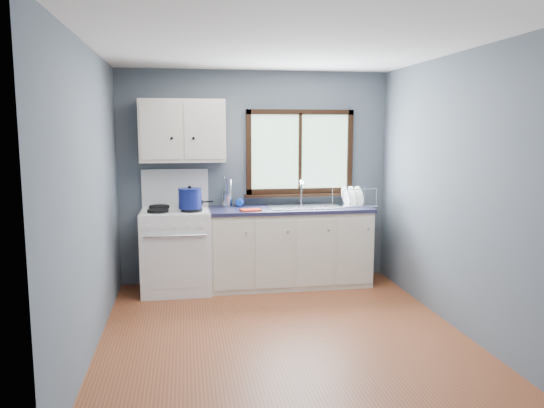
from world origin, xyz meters
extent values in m
cube|color=brown|center=(0.00, 0.00, -0.01)|extent=(3.20, 3.60, 0.02)
cube|color=white|center=(0.00, 0.00, 2.51)|extent=(3.20, 3.60, 0.02)
cube|color=slate|center=(0.00, 1.81, 1.25)|extent=(3.20, 0.02, 2.50)
cube|color=slate|center=(0.00, -1.81, 1.25)|extent=(3.20, 0.02, 2.50)
cube|color=slate|center=(-1.61, 0.00, 1.25)|extent=(0.02, 3.60, 2.50)
cube|color=slate|center=(1.61, 0.00, 1.25)|extent=(0.02, 3.60, 2.50)
cube|color=white|center=(-0.95, 1.47, 0.46)|extent=(0.76, 0.65, 0.92)
cube|color=white|center=(-0.95, 1.77, 1.14)|extent=(0.76, 0.05, 0.44)
cube|color=silver|center=(-0.95, 1.47, 0.93)|extent=(0.72, 0.59, 0.01)
cylinder|color=black|center=(-1.13, 1.32, 0.95)|extent=(0.23, 0.23, 0.03)
cylinder|color=black|center=(-0.77, 1.32, 0.95)|extent=(0.23, 0.23, 0.03)
cylinder|color=black|center=(-1.13, 1.61, 0.95)|extent=(0.23, 0.23, 0.03)
cylinder|color=black|center=(-0.77, 1.61, 0.95)|extent=(0.23, 0.23, 0.03)
cylinder|color=silver|center=(-0.95, 1.12, 0.70)|extent=(0.66, 0.02, 0.02)
cube|color=silver|center=(-0.95, 1.14, 0.40)|extent=(0.66, 0.01, 0.55)
cube|color=beige|center=(0.36, 1.49, 0.44)|extent=(1.85, 0.60, 0.88)
cube|color=black|center=(0.36, 1.51, 0.04)|extent=(1.85, 0.54, 0.08)
cube|color=#1A1A34|center=(0.36, 1.49, 0.90)|extent=(1.89, 0.64, 0.04)
cube|color=silver|center=(0.54, 1.49, 0.92)|extent=(0.84, 0.46, 0.01)
cube|color=silver|center=(0.34, 1.49, 0.85)|extent=(0.36, 0.40, 0.14)
cube|color=silver|center=(0.74, 1.49, 0.85)|extent=(0.36, 0.40, 0.14)
cylinder|color=silver|center=(0.54, 1.69, 1.06)|extent=(0.02, 0.02, 0.28)
cylinder|color=silver|center=(0.54, 1.62, 1.19)|extent=(0.02, 0.16, 0.02)
sphere|color=silver|center=(0.54, 1.69, 1.20)|extent=(0.04, 0.04, 0.04)
cube|color=#9EC6A8|center=(0.54, 1.79, 1.55)|extent=(1.22, 0.01, 0.92)
cube|color=black|center=(0.54, 1.77, 2.02)|extent=(1.30, 0.05, 0.06)
cube|color=black|center=(0.54, 1.77, 1.08)|extent=(1.30, 0.05, 0.06)
cube|color=black|center=(-0.08, 1.77, 1.55)|extent=(0.06, 0.05, 1.00)
cube|color=black|center=(1.16, 1.77, 1.55)|extent=(0.06, 0.05, 1.00)
cube|color=black|center=(0.54, 1.77, 1.55)|extent=(0.03, 0.05, 0.92)
cube|color=black|center=(0.54, 1.74, 1.03)|extent=(1.36, 0.10, 0.03)
cube|color=beige|center=(-0.85, 1.63, 1.80)|extent=(0.95, 0.32, 0.70)
cube|color=beige|center=(-1.09, 1.46, 1.80)|extent=(0.44, 0.01, 0.62)
cube|color=beige|center=(-0.61, 1.46, 1.80)|extent=(0.44, 0.01, 0.62)
sphere|color=black|center=(-0.97, 1.45, 1.72)|extent=(0.03, 0.03, 0.03)
sphere|color=black|center=(-0.73, 1.45, 1.72)|extent=(0.03, 0.03, 0.03)
cylinder|color=black|center=(-0.76, 1.62, 0.99)|extent=(0.31, 0.31, 0.05)
cube|color=black|center=(-0.59, 1.67, 0.99)|extent=(0.14, 0.06, 0.02)
cylinder|color=navy|center=(-0.79, 1.33, 1.06)|extent=(0.31, 0.31, 0.21)
cylinder|color=navy|center=(-0.79, 1.33, 1.17)|extent=(0.32, 0.32, 0.01)
sphere|color=black|center=(-0.79, 1.33, 1.19)|extent=(0.05, 0.05, 0.04)
cylinder|color=silver|center=(-0.36, 1.68, 0.99)|extent=(0.13, 0.13, 0.14)
cylinder|color=silver|center=(-0.34, 1.70, 1.13)|extent=(0.01, 0.01, 0.20)
cylinder|color=silver|center=(-0.38, 1.69, 1.15)|extent=(0.01, 0.01, 0.24)
cylinder|color=silver|center=(-0.36, 1.66, 1.12)|extent=(0.01, 0.01, 0.19)
cylinder|color=silver|center=(-0.33, 1.68, 1.08)|extent=(0.08, 0.08, 0.32)
imported|color=blue|center=(-0.22, 1.62, 1.04)|extent=(0.11, 0.11, 0.24)
cube|color=red|center=(-0.12, 1.33, 0.93)|extent=(0.24, 0.19, 0.02)
cube|color=silver|center=(1.14, 1.53, 0.93)|extent=(0.48, 0.39, 0.02)
cylinder|color=silver|center=(0.95, 1.35, 1.03)|extent=(0.01, 0.01, 0.21)
cylinder|color=silver|center=(1.37, 1.40, 1.03)|extent=(0.01, 0.01, 0.21)
cylinder|color=silver|center=(0.91, 1.66, 1.03)|extent=(0.01, 0.01, 0.21)
cylinder|color=silver|center=(1.33, 1.71, 1.03)|extent=(0.01, 0.01, 0.21)
cylinder|color=silver|center=(1.16, 1.37, 1.13)|extent=(0.42, 0.06, 0.01)
cylinder|color=silver|center=(1.12, 1.69, 1.13)|extent=(0.42, 0.06, 0.01)
cylinder|color=white|center=(1.04, 1.52, 1.04)|extent=(0.09, 0.24, 0.23)
cylinder|color=white|center=(1.12, 1.53, 1.04)|extent=(0.09, 0.24, 0.23)
cylinder|color=white|center=(1.20, 1.54, 1.04)|extent=(0.09, 0.24, 0.23)
camera|label=1|loc=(-0.83, -4.46, 1.81)|focal=35.00mm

